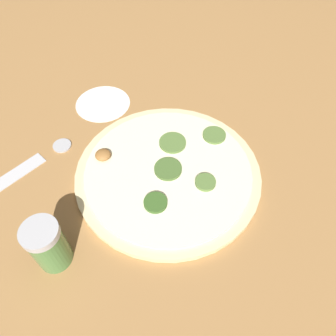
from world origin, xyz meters
The scene contains 5 objects.
ground_plane centered at (0.00, 0.00, 0.00)m, with size 3.00×3.00×0.00m, color #9E703F.
pizza centered at (0.00, 0.00, 0.01)m, with size 0.34×0.34×0.03m.
spice_jar centered at (-0.24, -0.02, 0.05)m, with size 0.05×0.05×0.09m.
loose_cap centered at (-0.12, 0.18, 0.00)m, with size 0.04×0.04×0.01m.
flour_patch centered at (0.01, 0.24, 0.00)m, with size 0.12×0.12×0.00m.
Camera 1 is at (-0.22, -0.29, 0.49)m, focal length 35.00 mm.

